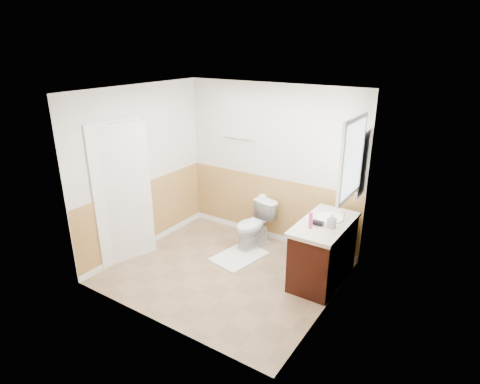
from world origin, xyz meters
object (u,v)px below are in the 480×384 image
Objects in this scene: vanity_cabinet at (323,253)px; soap_dispenser at (332,221)px; lotion_bottle at (311,220)px; bath_mat at (239,256)px; toilet at (254,225)px.

vanity_cabinet is 5.74× the size of soap_dispenser.
lotion_bottle reaches higher than soap_dispenser.
soap_dispenser reaches higher than bath_mat.
bath_mat is (0.00, -0.42, -0.35)m from toilet.
soap_dispenser is (1.39, -0.41, 0.59)m from toilet.
vanity_cabinet reaches higher than bath_mat.
bath_mat is 1.67m from soap_dispenser.
soap_dispenser reaches higher than vanity_cabinet.
vanity_cabinet is 5.00× the size of lotion_bottle.
toilet is 0.90× the size of bath_mat.
soap_dispenser is (0.22, 0.16, -0.01)m from lotion_bottle.
toilet is 3.26× the size of lotion_bottle.
bath_mat is at bearing -79.08° from toilet.
vanity_cabinet is at bearing 138.19° from soap_dispenser.
soap_dispenser is at bearing -41.81° from vanity_cabinet.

